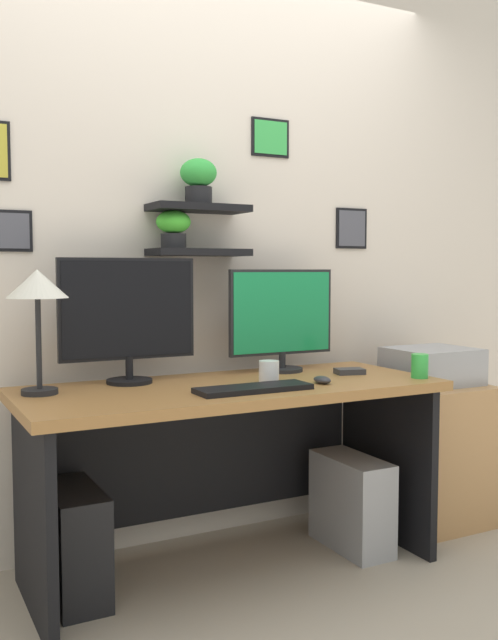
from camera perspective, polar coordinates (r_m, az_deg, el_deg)
name	(u,v)px	position (r m, az deg, el deg)	size (l,w,h in m)	color
ground_plane	(233,570)	(2.96, -1.34, -19.71)	(8.00, 8.00, 0.00)	tan
back_wall_assembly	(187,234)	(3.11, -5.04, 6.98)	(4.40, 0.24, 2.70)	beige
desk	(226,434)	(2.84, -1.86, -9.26)	(1.65, 0.68, 0.75)	#9E6B38
monitor_left	(128,315)	(2.79, -9.82, 0.39)	(0.55, 0.18, 0.49)	black
monitor_right	(281,318)	(3.07, 2.66, 0.19)	(0.50, 0.18, 0.45)	black
keyboard	(253,389)	(2.59, 0.34, -5.60)	(0.44, 0.14, 0.02)	black
computer_mouse	(322,380)	(2.77, 5.98, -4.87)	(0.06, 0.09, 0.03)	#2D2D33
desk_lamp	(37,292)	(2.60, -16.84, 2.19)	(0.22, 0.22, 0.45)	black
coffee_mug	(269,372)	(2.76, 1.64, -4.26)	(0.08, 0.08, 0.09)	white
pen_cup	(420,366)	(2.98, 13.73, -3.65)	(0.07, 0.07, 0.10)	green
scissors_tray	(350,371)	(3.04, 8.19, -4.15)	(0.12, 0.08, 0.02)	#2D2D33
drawer_cabinet	(430,452)	(3.51, 14.53, -10.33)	(0.44, 0.50, 0.66)	tan
printer	(432,366)	(3.43, 14.66, -3.64)	(0.38, 0.34, 0.17)	#9E9EA3
computer_tower_left	(74,543)	(2.75, -14.03, -17.22)	(0.18, 0.40, 0.40)	black
computer_tower_right	(351,503)	(3.14, 8.34, -14.49)	(0.18, 0.40, 0.39)	#99999E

